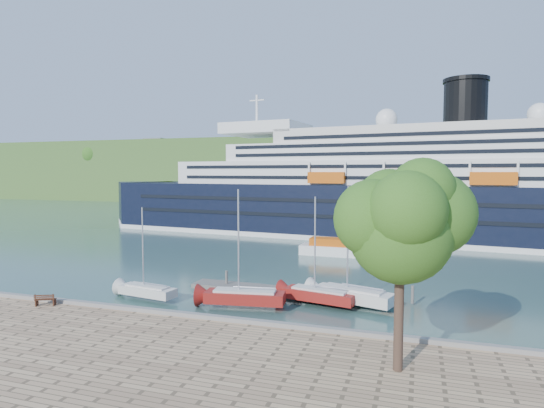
{
  "coord_description": "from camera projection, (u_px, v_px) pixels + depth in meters",
  "views": [
    {
      "loc": [
        15.45,
        -28.96,
        11.44
      ],
      "look_at": [
        -3.76,
        30.0,
        7.11
      ],
      "focal_mm": 30.0,
      "sensor_mm": 36.0,
      "label": 1
    }
  ],
  "objects": [
    {
      "name": "ground",
      "position": [
        194.0,
        330.0,
        33.04
      ],
      "size": [
        400.0,
        400.0,
        0.0
      ],
      "primitive_type": "plane",
      "color": "#294947",
      "rests_on": "ground"
    },
    {
      "name": "far_hillside",
      "position": [
        377.0,
        171.0,
        169.73
      ],
      "size": [
        400.0,
        50.0,
        24.0
      ],
      "primitive_type": "cube",
      "color": "#375D25",
      "rests_on": "ground"
    },
    {
      "name": "quay_coping",
      "position": [
        192.0,
        315.0,
        32.77
      ],
      "size": [
        220.0,
        0.5,
        0.3
      ],
      "primitive_type": "cube",
      "color": "slate",
      "rests_on": "promenade"
    },
    {
      "name": "cruise_ship",
      "position": [
        386.0,
        162.0,
        78.62
      ],
      "size": [
        119.21,
        29.68,
        26.51
      ],
      "primitive_type": null,
      "rotation": [
        0.0,
        0.0,
        -0.11
      ],
      "color": "black",
      "rests_on": "ground"
    },
    {
      "name": "park_bench",
      "position": [
        46.0,
        299.0,
        35.59
      ],
      "size": [
        1.73,
        1.25,
        1.03
      ],
      "primitive_type": null,
      "rotation": [
        0.0,
        0.0,
        0.42
      ],
      "color": "#452413",
      "rests_on": "promenade"
    },
    {
      "name": "promenade_tree",
      "position": [
        400.0,
        257.0,
        23.58
      ],
      "size": [
        7.28,
        7.28,
        12.05
      ],
      "primitive_type": null,
      "color": "#325A17",
      "rests_on": "promenade"
    },
    {
      "name": "floating_pontoon",
      "position": [
        290.0,
        292.0,
        42.63
      ],
      "size": [
        19.84,
        3.01,
        0.44
      ],
      "primitive_type": null,
      "rotation": [
        0.0,
        0.0,
        -0.03
      ],
      "color": "slate",
      "rests_on": "ground"
    },
    {
      "name": "sailboat_white_near",
      "position": [
        147.0,
        256.0,
        40.47
      ],
      "size": [
        6.33,
        2.61,
        7.94
      ],
      "primitive_type": null,
      "rotation": [
        0.0,
        0.0,
        -0.15
      ],
      "color": "silver",
      "rests_on": "ground"
    },
    {
      "name": "sailboat_red",
      "position": [
        320.0,
        254.0,
        38.61
      ],
      "size": [
        7.17,
        3.29,
        8.95
      ],
      "primitive_type": null,
      "rotation": [
        0.0,
        0.0,
        -0.2
      ],
      "color": "maroon",
      "rests_on": "ground"
    },
    {
      "name": "sailboat_white_far",
      "position": [
        353.0,
        250.0,
        38.24
      ],
      "size": [
        7.87,
        4.21,
        9.8
      ],
      "primitive_type": null,
      "rotation": [
        0.0,
        0.0,
        -0.29
      ],
      "color": "silver",
      "rests_on": "ground"
    },
    {
      "name": "tender_launch",
      "position": [
        331.0,
        247.0,
        62.74
      ],
      "size": [
        8.62,
        3.11,
        2.36
      ],
      "primitive_type": null,
      "rotation": [
        0.0,
        0.0,
        -0.02
      ],
      "color": "#C6520B",
      "rests_on": "ground"
    },
    {
      "name": "sailboat_extra",
      "position": [
        245.0,
        252.0,
        37.79
      ],
      "size": [
        7.64,
        3.15,
        9.57
      ],
      "primitive_type": null,
      "rotation": [
        0.0,
        0.0,
        0.15
      ],
      "color": "maroon",
      "rests_on": "ground"
    }
  ]
}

